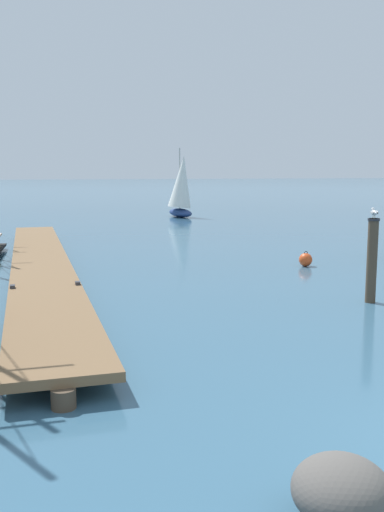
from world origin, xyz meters
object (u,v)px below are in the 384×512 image
Objects in this scene: mooring_piling at (372,259)px; distant_sailboat at (181,187)px; shore_rock_near_right at (342,495)px; mooring_buoy at (306,260)px; perched_seagull at (374,212)px.

distant_sailboat is (1.39, 27.15, 1.01)m from mooring_piling.
mooring_piling is at bearing 57.20° from shore_rock_near_right.
mooring_piling reaches higher than shore_rock_near_right.
mooring_piling is 5.66m from mooring_buoy.
mooring_piling is 1.19m from perched_seagull.
shore_rock_near_right is (-5.33, -8.27, -2.01)m from perched_seagull.
perched_seagull is at bearing 57.19° from shore_rock_near_right.
mooring_piling reaches higher than mooring_buoy.
mooring_buoy is 0.11× the size of distant_sailboat.
mooring_buoy is at bearing 66.01° from shore_rock_near_right.
distant_sailboat reaches higher than shore_rock_near_right.
perched_seagull is 10.05m from shore_rock_near_right.
shore_rock_near_right is at bearing -122.80° from mooring_piling.
distant_sailboat is (0.58, 21.63, 1.89)m from mooring_buoy.
mooring_piling is 0.44× the size of distant_sailboat.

